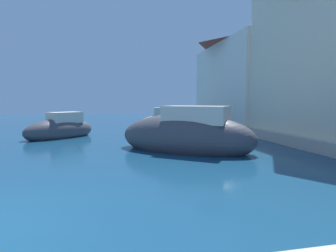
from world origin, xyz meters
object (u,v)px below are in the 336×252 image
object	(u,v)px
moored_boat_6	(61,129)
quayside_tree	(308,71)
waterfront_building_annex	(250,76)
moored_boat_0	(186,135)
moored_boat_1	(160,121)

from	to	relation	value
moored_boat_6	quayside_tree	size ratio (longest dim) A/B	0.94
waterfront_building_annex	moored_boat_6	bearing A→B (deg)	-163.21
moored_boat_6	quayside_tree	world-z (taller)	quayside_tree
moored_boat_6	quayside_tree	bearing A→B (deg)	127.47
waterfront_building_annex	quayside_tree	xyz separation A→B (m)	(-0.33, -6.75, -0.37)
waterfront_building_annex	quayside_tree	world-z (taller)	waterfront_building_annex
waterfront_building_annex	moored_boat_0	bearing A→B (deg)	-129.86
waterfront_building_annex	quayside_tree	bearing A→B (deg)	-92.80
moored_boat_0	moored_boat_6	bearing A→B (deg)	-6.42
waterfront_building_annex	quayside_tree	distance (m)	6.77
moored_boat_6	waterfront_building_annex	world-z (taller)	waterfront_building_annex
moored_boat_6	moored_boat_1	bearing A→B (deg)	176.98
moored_boat_6	waterfront_building_annex	distance (m)	14.36
moored_boat_6	waterfront_building_annex	size ratio (longest dim) A/B	0.39
moored_boat_1	waterfront_building_annex	size ratio (longest dim) A/B	0.31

